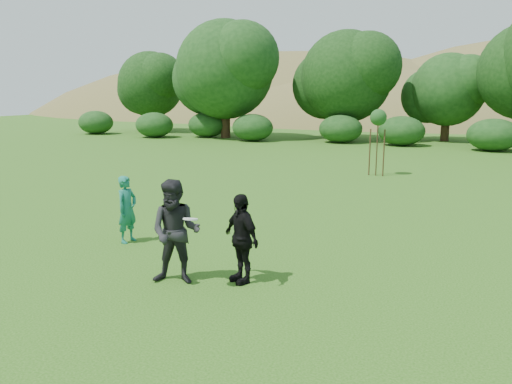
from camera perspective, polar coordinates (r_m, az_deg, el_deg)
ground at (r=10.20m, az=-6.80°, el=-9.15°), size 120.00×120.00×0.00m
player_teal at (r=12.31m, az=-14.51°, el=-1.92°), size 0.43×0.61×1.61m
player_grey at (r=9.45m, az=-9.15°, el=-4.55°), size 1.13×0.99×1.99m
player_black at (r=9.42m, az=-1.72°, el=-5.31°), size 1.07×0.89×1.72m
frisbee at (r=8.91m, az=-7.50°, el=-3.09°), size 0.27×0.27×0.07m
sapling at (r=21.98m, az=13.80°, el=8.07°), size 0.70×0.70×2.85m
hillside at (r=78.42m, az=18.97°, el=-0.67°), size 150.00×72.00×52.00m
tree_row at (r=36.97m, az=21.40°, el=12.65°), size 53.92×10.38×9.62m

